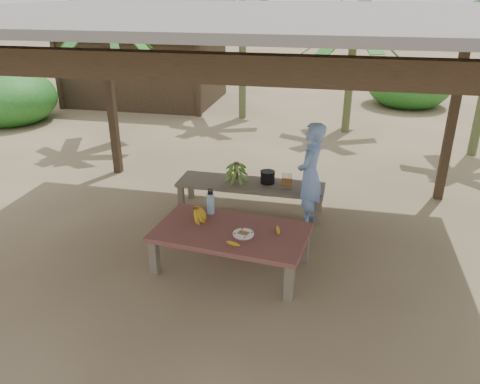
% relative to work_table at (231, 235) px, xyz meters
% --- Properties ---
extents(ground, '(80.00, 80.00, 0.00)m').
position_rel_work_table_xyz_m(ground, '(0.03, 0.37, -0.43)').
color(ground, brown).
rests_on(ground, ground).
extents(pavilion, '(6.60, 5.60, 2.95)m').
position_rel_work_table_xyz_m(pavilion, '(0.02, 0.36, 2.34)').
color(pavilion, black).
rests_on(pavilion, ground).
extents(work_table, '(1.90, 1.19, 0.50)m').
position_rel_work_table_xyz_m(work_table, '(0.00, 0.00, 0.00)').
color(work_table, brown).
rests_on(work_table, ground).
extents(bench, '(2.21, 0.64, 0.45)m').
position_rel_work_table_xyz_m(bench, '(-0.07, 1.59, -0.04)').
color(bench, brown).
rests_on(bench, ground).
extents(ripe_banana_bunch, '(0.35, 0.31, 0.18)m').
position_rel_work_table_xyz_m(ripe_banana_bunch, '(-0.50, 0.17, 0.16)').
color(ripe_banana_bunch, gold).
rests_on(ripe_banana_bunch, work_table).
extents(plate, '(0.25, 0.25, 0.04)m').
position_rel_work_table_xyz_m(plate, '(0.17, -0.09, 0.08)').
color(plate, white).
rests_on(plate, work_table).
extents(loose_banana_front, '(0.17, 0.08, 0.04)m').
position_rel_work_table_xyz_m(loose_banana_front, '(0.11, -0.34, 0.09)').
color(loose_banana_front, gold).
rests_on(loose_banana_front, work_table).
extents(loose_banana_side, '(0.07, 0.17, 0.04)m').
position_rel_work_table_xyz_m(loose_banana_side, '(0.55, 0.08, 0.09)').
color(loose_banana_side, gold).
rests_on(loose_banana_side, work_table).
extents(water_flask, '(0.09, 0.09, 0.34)m').
position_rel_work_table_xyz_m(water_flask, '(-0.36, 0.40, 0.21)').
color(water_flask, '#3E95C2').
rests_on(water_flask, work_table).
extents(green_banana_stalk, '(0.30, 0.30, 0.33)m').
position_rel_work_table_xyz_m(green_banana_stalk, '(-0.29, 1.59, 0.18)').
color(green_banana_stalk, '#598C2D').
rests_on(green_banana_stalk, bench).
extents(cooking_pot, '(0.21, 0.21, 0.18)m').
position_rel_work_table_xyz_m(cooking_pot, '(0.18, 1.66, 0.10)').
color(cooking_pot, black).
rests_on(cooking_pot, bench).
extents(skewer_rack, '(0.18, 0.08, 0.24)m').
position_rel_work_table_xyz_m(skewer_rack, '(0.48, 1.53, 0.14)').
color(skewer_rack, '#A57F47').
rests_on(skewer_rack, bench).
extents(woman, '(0.48, 0.62, 1.50)m').
position_rel_work_table_xyz_m(woman, '(0.82, 1.34, 0.32)').
color(woman, '#7CA0EA').
rests_on(woman, ground).
extents(hut, '(4.40, 3.43, 2.85)m').
position_rel_work_table_xyz_m(hut, '(-4.47, 8.37, 0.67)').
color(hut, black).
rests_on(hut, ground).
extents(banana_plant_n, '(1.80, 1.80, 2.75)m').
position_rel_work_table_xyz_m(banana_plant_n, '(1.32, 6.24, 1.83)').
color(banana_plant_n, '#596638').
rests_on(banana_plant_n, ground).
extents(banana_plant_w, '(1.80, 1.80, 3.00)m').
position_rel_work_table_xyz_m(banana_plant_w, '(-3.64, 4.36, 2.08)').
color(banana_plant_w, '#596638').
rests_on(banana_plant_w, ground).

